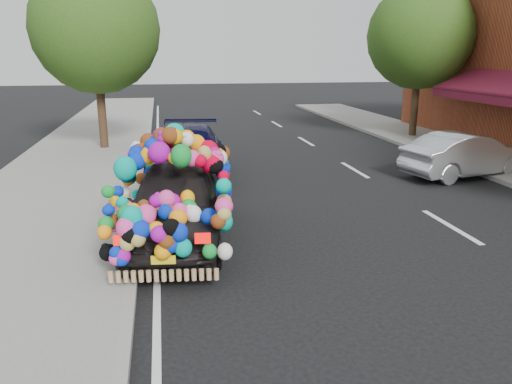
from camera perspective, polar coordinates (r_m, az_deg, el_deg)
ground at (r=9.07m, az=1.54°, el=-5.37°), size 100.00×100.00×0.00m
sidewalk at (r=9.21m, az=-25.78°, el=-6.27°), size 4.00×60.00×0.12m
kerb at (r=8.88m, az=-13.52°, el=-5.84°), size 0.15×60.00×0.13m
lane_markings at (r=10.41m, az=21.34°, el=-3.66°), size 6.00×50.00×0.01m
tree_near_sidewalk at (r=17.91m, az=-17.91°, el=17.29°), size 4.20×4.20×6.13m
tree_far_b at (r=20.76m, az=18.27°, el=16.55°), size 4.00×4.00×5.90m
plush_art_car at (r=8.83m, az=-9.22°, el=0.85°), size 2.48×4.44×2.02m
navy_sedan at (r=13.55m, az=-7.86°, el=4.46°), size 2.39×4.83×1.35m
silver_hatchback at (r=14.70m, az=22.89°, el=3.94°), size 3.83×2.05×1.20m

